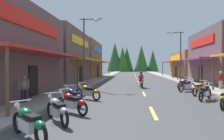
{
  "coord_description": "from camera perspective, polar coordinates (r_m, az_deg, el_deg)",
  "views": [
    {
      "loc": [
        -0.97,
        0.31,
        2.04
      ],
      "look_at": [
        -3.99,
        30.32,
        1.48
      ],
      "focal_mm": 30.37,
      "sensor_mm": 36.0,
      "label": 1
    }
  ],
  "objects": [
    {
      "name": "motorcycle_parked_left_4",
      "position": [
        11.87,
        -7.27,
        -6.46
      ],
      "size": [
        1.85,
        1.25,
        1.04
      ],
      "rotation": [
        0.0,
        0.0,
        2.56
      ],
      "color": "black",
      "rests_on": "ground"
    },
    {
      "name": "motorcycle_parked_right_3",
      "position": [
        12.94,
        26.23,
        -5.94
      ],
      "size": [
        1.38,
        1.76,
        1.04
      ],
      "rotation": [
        0.0,
        0.0,
        0.92
      ],
      "color": "black",
      "rests_on": "ground"
    },
    {
      "name": "ground",
      "position": [
        32.29,
        7.46,
        -2.66
      ],
      "size": [
        9.9,
        95.04,
        0.1
      ],
      "primitive_type": "cube",
      "color": "#424244"
    },
    {
      "name": "treeline_backdrop",
      "position": [
        78.15,
        4.82,
        3.38
      ],
      "size": [
        21.06,
        8.69,
        11.72
      ],
      "color": "#265A23",
      "rests_on": "ground"
    },
    {
      "name": "motorcycle_parked_right_5",
      "position": [
        16.7,
        21.6,
        -4.35
      ],
      "size": [
        1.75,
        1.4,
        1.04
      ],
      "rotation": [
        0.0,
        0.0,
        0.67
      ],
      "color": "black",
      "rests_on": "ground"
    },
    {
      "name": "streetlamp_right",
      "position": [
        25.83,
        19.29,
        5.78
      ],
      "size": [
        2.08,
        0.3,
        6.49
      ],
      "color": "#474C51",
      "rests_on": "ground"
    },
    {
      "name": "pedestrian_browsing",
      "position": [
        11.23,
        -25.05,
        -4.93
      ],
      "size": [
        0.44,
        0.44,
        1.55
      ],
      "rotation": [
        0.0,
        0.0,
        2.35
      ],
      "color": "black",
      "rests_on": "ground"
    },
    {
      "name": "motorcycle_parked_left_3",
      "position": [
        10.17,
        -11.7,
        -7.75
      ],
      "size": [
        1.49,
        1.67,
        1.04
      ],
      "rotation": [
        0.0,
        0.0,
        2.29
      ],
      "color": "black",
      "rests_on": "ground"
    },
    {
      "name": "storefront_right_far",
      "position": [
        37.76,
        23.41,
        1.43
      ],
      "size": [
        8.22,
        11.6,
        4.67
      ],
      "color": "olive",
      "rests_on": "ground"
    },
    {
      "name": "motorcycle_parked_right_4",
      "position": [
        14.92,
        24.97,
        -5.01
      ],
      "size": [
        1.59,
        1.58,
        1.04
      ],
      "rotation": [
        0.0,
        0.0,
        0.78
      ],
      "color": "black",
      "rests_on": "ground"
    },
    {
      "name": "motorcycle_parked_left_1",
      "position": [
        7.32,
        -16.23,
        -11.24
      ],
      "size": [
        1.48,
        1.68,
        1.04
      ],
      "rotation": [
        0.0,
        0.0,
        2.29
      ],
      "color": "black",
      "rests_on": "ground"
    },
    {
      "name": "storefront_left_far",
      "position": [
        37.11,
        -10.52,
        3.11
      ],
      "size": [
        9.92,
        11.49,
        6.75
      ],
      "color": "brown",
      "rests_on": "ground"
    },
    {
      "name": "motorcycle_parked_right_6",
      "position": [
        18.39,
        20.84,
        -3.85
      ],
      "size": [
        1.58,
        1.58,
        1.04
      ],
      "rotation": [
        0.0,
        0.0,
        0.79
      ],
      "color": "black",
      "rests_on": "ground"
    },
    {
      "name": "motorcycle_parked_left_0",
      "position": [
        5.95,
        -23.84,
        -14.17
      ],
      "size": [
        1.76,
        1.38,
        1.04
      ],
      "rotation": [
        0.0,
        0.0,
        2.49
      ],
      "color": "black",
      "rests_on": "ground"
    },
    {
      "name": "sidewalk_left",
      "position": [
        32.68,
        -3.37,
        -2.41
      ],
      "size": [
        2.37,
        95.04,
        0.12
      ],
      "primitive_type": "cube",
      "color": "gray",
      "rests_on": "ground"
    },
    {
      "name": "rider_cruising_lead",
      "position": [
        18.44,
        8.73,
        -3.26
      ],
      "size": [
        0.6,
        2.14,
        1.57
      ],
      "rotation": [
        0.0,
        0.0,
        1.64
      ],
      "color": "black",
      "rests_on": "ground"
    },
    {
      "name": "pedestrian_by_shop",
      "position": [
        18.62,
        29.92,
        -2.45
      ],
      "size": [
        0.55,
        0.35,
        1.64
      ],
      "rotation": [
        0.0,
        0.0,
        4.98
      ],
      "color": "#B2A599",
      "rests_on": "ground"
    },
    {
      "name": "centerline_dashes",
      "position": [
        35.11,
        7.32,
        -2.27
      ],
      "size": [
        0.16,
        68.32,
        0.01
      ],
      "color": "#E0C64C",
      "rests_on": "ground"
    },
    {
      "name": "motorcycle_parked_left_2",
      "position": [
        8.54,
        -12.07,
        -9.44
      ],
      "size": [
        1.81,
        1.31,
        1.04
      ],
      "rotation": [
        0.0,
        0.0,
        2.53
      ],
      "color": "black",
      "rests_on": "ground"
    },
    {
      "name": "streetlamp_left",
      "position": [
        17.96,
        -7.5,
        8.04
      ],
      "size": [
        2.08,
        0.3,
        6.55
      ],
      "color": "#474C51",
      "rests_on": "ground"
    },
    {
      "name": "storefront_left_middle",
      "position": [
        25.61,
        -17.97,
        3.82
      ],
      "size": [
        9.72,
        10.6,
        6.59
      ],
      "color": "brown",
      "rests_on": "ground"
    },
    {
      "name": "sidewalk_right",
      "position": [
        33.05,
        18.16,
        -2.43
      ],
      "size": [
        2.37,
        95.04,
        0.12
      ],
      "primitive_type": "cube",
      "color": "#9E9991",
      "rests_on": "ground"
    }
  ]
}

